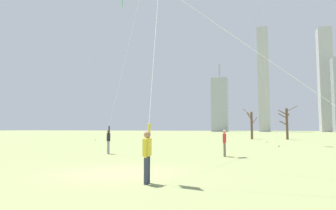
{
  "coord_description": "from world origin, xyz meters",
  "views": [
    {
      "loc": [
        5.28,
        -10.15,
        1.7
      ],
      "look_at": [
        0.0,
        6.0,
        3.08
      ],
      "focal_mm": 31.05,
      "sensor_mm": 36.0,
      "label": 1
    }
  ],
  "objects_px": {
    "kite_flyer_far_back_green": "(321,119)",
    "kite_flyer_midfield_left_yellow": "(122,80)",
    "kite_flyer_foreground_right_teal": "(151,95)",
    "bare_tree_right_of_center": "(251,124)",
    "bare_tree_center": "(287,122)",
    "bystander_strolling_midfield": "(224,142)"
  },
  "relations": [
    {
      "from": "kite_flyer_far_back_green",
      "to": "kite_flyer_midfield_left_yellow",
      "type": "distance_m",
      "value": 13.06
    },
    {
      "from": "kite_flyer_foreground_right_teal",
      "to": "bare_tree_center",
      "type": "bearing_deg",
      "value": 79.11
    },
    {
      "from": "kite_flyer_far_back_green",
      "to": "kite_flyer_midfield_left_yellow",
      "type": "xyz_separation_m",
      "value": [
        -10.0,
        7.91,
        2.82
      ]
    },
    {
      "from": "kite_flyer_foreground_right_teal",
      "to": "bare_tree_right_of_center",
      "type": "height_order",
      "value": "kite_flyer_foreground_right_teal"
    },
    {
      "from": "kite_flyer_midfield_left_yellow",
      "to": "bare_tree_center",
      "type": "bearing_deg",
      "value": 69.24
    },
    {
      "from": "kite_flyer_far_back_green",
      "to": "bare_tree_center",
      "type": "relative_size",
      "value": 1.64
    },
    {
      "from": "kite_flyer_far_back_green",
      "to": "kite_flyer_foreground_right_teal",
      "type": "relative_size",
      "value": 0.49
    },
    {
      "from": "bare_tree_center",
      "to": "bare_tree_right_of_center",
      "type": "bearing_deg",
      "value": -175.29
    },
    {
      "from": "kite_flyer_far_back_green",
      "to": "kite_flyer_foreground_right_teal",
      "type": "distance_m",
      "value": 5.61
    },
    {
      "from": "kite_flyer_far_back_green",
      "to": "kite_flyer_midfield_left_yellow",
      "type": "bearing_deg",
      "value": 141.66
    },
    {
      "from": "kite_flyer_midfield_left_yellow",
      "to": "bystander_strolling_midfield",
      "type": "bearing_deg",
      "value": 12.32
    },
    {
      "from": "kite_flyer_far_back_green",
      "to": "bare_tree_center",
      "type": "height_order",
      "value": "kite_flyer_far_back_green"
    },
    {
      "from": "kite_flyer_foreground_right_teal",
      "to": "bare_tree_center",
      "type": "distance_m",
      "value": 38.99
    },
    {
      "from": "bystander_strolling_midfield",
      "to": "kite_flyer_foreground_right_teal",
      "type": "bearing_deg",
      "value": -101.59
    },
    {
      "from": "kite_flyer_foreground_right_teal",
      "to": "bystander_strolling_midfield",
      "type": "distance_m",
      "value": 8.44
    },
    {
      "from": "kite_flyer_far_back_green",
      "to": "bare_tree_right_of_center",
      "type": "height_order",
      "value": "kite_flyer_far_back_green"
    },
    {
      "from": "kite_flyer_foreground_right_teal",
      "to": "bare_tree_center",
      "type": "xyz_separation_m",
      "value": [
        7.37,
        38.29,
        -0.28
      ]
    },
    {
      "from": "kite_flyer_far_back_green",
      "to": "kite_flyer_foreground_right_teal",
      "type": "xyz_separation_m",
      "value": [
        -5.37,
        1.25,
        0.98
      ]
    },
    {
      "from": "kite_flyer_far_back_green",
      "to": "bystander_strolling_midfield",
      "type": "relative_size",
      "value": 5.27
    },
    {
      "from": "kite_flyer_far_back_green",
      "to": "bystander_strolling_midfield",
      "type": "distance_m",
      "value": 10.05
    },
    {
      "from": "kite_flyer_far_back_green",
      "to": "kite_flyer_foreground_right_teal",
      "type": "bearing_deg",
      "value": 166.9
    },
    {
      "from": "kite_flyer_far_back_green",
      "to": "bare_tree_center",
      "type": "distance_m",
      "value": 39.59
    }
  ]
}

